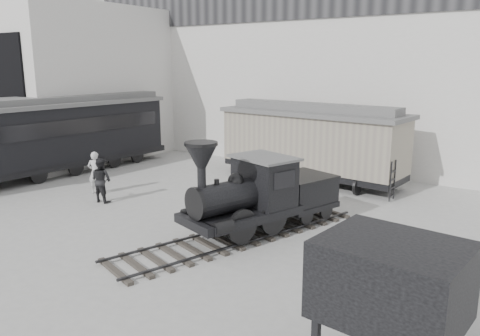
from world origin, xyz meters
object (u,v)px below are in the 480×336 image
Objects in this scene: visitor_a at (96,173)px; locomotive at (257,199)px; passenger_coach at (52,135)px; boxcar at (311,141)px; visitor_b at (101,180)px; coal_hopper at (391,291)px.

locomotive is at bearing 149.46° from visitor_a.
boxcar is at bearing 31.95° from passenger_coach.
boxcar is 10.09m from visitor_b.
coal_hopper is (13.38, -4.68, 0.80)m from visitor_b.
visitor_a is at bearing -36.16° from visitor_b.
boxcar is 10.29m from visitor_a.
coal_hopper is at bearing -22.50° from locomotive.
passenger_coach reaches higher than coal_hopper.
boxcar is 5.08× the size of visitor_b.
visitor_a is (-6.93, -7.54, -1.06)m from boxcar.
boxcar is (-1.68, 7.80, 0.79)m from locomotive.
coal_hopper is (6.00, -5.15, 0.52)m from locomotive.
passenger_coach is (-11.69, -6.31, 0.07)m from boxcar.
passenger_coach is 7.45× the size of visitor_a.
visitor_a is 1.43m from visitor_b.
locomotive is at bearing 177.88° from visitor_b.
passenger_coach is (-13.38, 1.49, 0.86)m from locomotive.
visitor_b is (-7.38, -0.47, -0.28)m from locomotive.
passenger_coach is 20.49m from coal_hopper.
passenger_coach is 5.05m from visitor_a.
coal_hopper is (7.69, -12.95, -0.27)m from boxcar.
locomotive is 8.62m from visitor_a.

